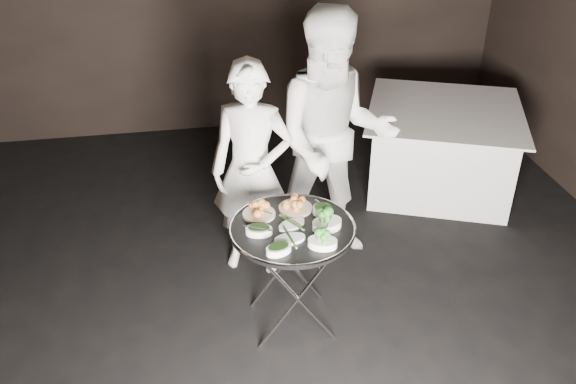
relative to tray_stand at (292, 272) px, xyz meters
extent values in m
cube|color=black|center=(-0.16, -0.22, -0.45)|extent=(6.00, 7.00, 0.05)
cylinder|color=silver|center=(0.00, -0.20, -0.05)|extent=(0.52, 0.02, 0.77)
cylinder|color=silver|center=(0.00, -0.20, -0.05)|extent=(0.52, 0.02, 0.77)
cylinder|color=silver|center=(0.00, 0.20, -0.05)|extent=(0.52, 0.02, 0.77)
cylinder|color=silver|center=(0.00, 0.20, -0.05)|extent=(0.52, 0.02, 0.77)
cylinder|color=silver|center=(-0.22, 0.00, 0.30)|extent=(0.02, 0.44, 0.02)
cylinder|color=silver|center=(0.22, 0.00, 0.30)|extent=(0.02, 0.44, 0.02)
cylinder|color=black|center=(0.00, 0.00, 0.34)|extent=(0.77, 0.77, 0.03)
torus|color=silver|center=(0.00, 0.00, 0.36)|extent=(0.79, 0.79, 0.02)
cylinder|color=beige|center=(-0.19, 0.17, 0.36)|extent=(0.21, 0.21, 0.02)
cylinder|color=beige|center=(0.06, 0.20, 0.36)|extent=(0.22, 0.22, 0.02)
cylinder|color=white|center=(0.22, 0.12, 0.38)|extent=(0.12, 0.12, 0.05)
cylinder|color=silver|center=(-0.18, 0.16, 0.40)|extent=(0.14, 0.13, 0.01)
cylinder|color=silver|center=(0.05, 0.21, 0.40)|extent=(0.04, 0.19, 0.01)
cylinder|color=silver|center=(0.23, 0.13, 0.40)|extent=(0.08, 0.17, 0.01)
cylinder|color=silver|center=(-0.22, -0.05, 0.40)|extent=(0.17, 0.09, 0.01)
cylinder|color=silver|center=(0.22, -0.05, 0.40)|extent=(0.09, 0.17, 0.01)
cylinder|color=silver|center=(0.00, 0.01, 0.40)|extent=(0.10, 0.17, 0.01)
imported|color=white|center=(-0.16, 0.71, 0.38)|extent=(0.68, 0.55, 1.62)
imported|color=white|center=(0.45, 0.80, 0.53)|extent=(1.01, 0.83, 1.93)
cube|color=white|center=(1.68, 1.61, -0.06)|extent=(1.19, 1.19, 0.74)
cube|color=white|center=(1.68, 1.61, 0.32)|extent=(1.34, 1.34, 0.02)
camera|label=1|loc=(-0.57, -3.07, 2.48)|focal=38.00mm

